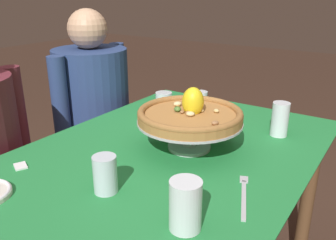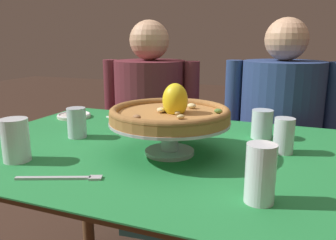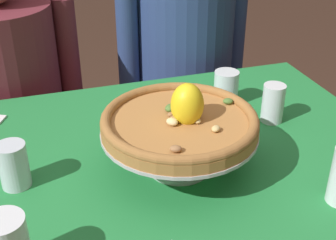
{
  "view_description": "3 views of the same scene",
  "coord_description": "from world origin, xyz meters",
  "px_view_note": "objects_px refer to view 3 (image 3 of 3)",
  "views": [
    {
      "loc": [
        -0.93,
        -0.62,
        1.26
      ],
      "look_at": [
        0.04,
        0.03,
        0.83
      ],
      "focal_mm": 37.86,
      "sensor_mm": 36.0,
      "label": 1
    },
    {
      "loc": [
        0.41,
        -0.96,
        1.08
      ],
      "look_at": [
        0.03,
        0.01,
        0.83
      ],
      "focal_mm": 36.11,
      "sensor_mm": 36.0,
      "label": 2
    },
    {
      "loc": [
        -0.24,
        -0.9,
        1.38
      ],
      "look_at": [
        0.04,
        -0.01,
        0.85
      ],
      "focal_mm": 49.21,
      "sensor_mm": 36.0,
      "label": 3
    }
  ],
  "objects_px": {
    "water_glass_back_right": "(226,90)",
    "water_glass_side_left": "(14,168)",
    "pizza": "(180,121)",
    "pizza_stand": "(179,140)",
    "water_glass_side_right": "(273,105)",
    "diner_left": "(11,109)",
    "diner_right": "(183,82)"
  },
  "relations": [
    {
      "from": "diner_left",
      "to": "water_glass_side_right",
      "type": "bearing_deg",
      "value": -39.63
    },
    {
      "from": "water_glass_side_left",
      "to": "pizza_stand",
      "type": "bearing_deg",
      "value": -7.2
    },
    {
      "from": "water_glass_back_right",
      "to": "diner_left",
      "type": "xyz_separation_m",
      "value": [
        -0.64,
        0.46,
        -0.19
      ]
    },
    {
      "from": "pizza",
      "to": "diner_left",
      "type": "bearing_deg",
      "value": 118.58
    },
    {
      "from": "pizza_stand",
      "to": "pizza",
      "type": "distance_m",
      "value": 0.05
    },
    {
      "from": "pizza_stand",
      "to": "diner_left",
      "type": "height_order",
      "value": "diner_left"
    },
    {
      "from": "pizza_stand",
      "to": "pizza",
      "type": "bearing_deg",
      "value": 0.41
    },
    {
      "from": "water_glass_back_right",
      "to": "diner_left",
      "type": "distance_m",
      "value": 0.81
    },
    {
      "from": "pizza_stand",
      "to": "water_glass_back_right",
      "type": "distance_m",
      "value": 0.37
    },
    {
      "from": "water_glass_back_right",
      "to": "water_glass_side_left",
      "type": "relative_size",
      "value": 0.95
    },
    {
      "from": "pizza_stand",
      "to": "water_glass_back_right",
      "type": "xyz_separation_m",
      "value": [
        0.24,
        0.28,
        -0.03
      ]
    },
    {
      "from": "water_glass_back_right",
      "to": "water_glass_side_left",
      "type": "distance_m",
      "value": 0.66
    },
    {
      "from": "pizza_stand",
      "to": "pizza",
      "type": "relative_size",
      "value": 1.01
    },
    {
      "from": "pizza",
      "to": "water_glass_side_right",
      "type": "distance_m",
      "value": 0.36
    },
    {
      "from": "pizza",
      "to": "diner_left",
      "type": "height_order",
      "value": "diner_left"
    },
    {
      "from": "pizza",
      "to": "diner_right",
      "type": "relative_size",
      "value": 0.31
    },
    {
      "from": "water_glass_side_left",
      "to": "diner_left",
      "type": "xyz_separation_m",
      "value": [
        -0.03,
        0.69,
        -0.2
      ]
    },
    {
      "from": "water_glass_side_right",
      "to": "diner_left",
      "type": "distance_m",
      "value": 0.96
    },
    {
      "from": "water_glass_side_right",
      "to": "diner_left",
      "type": "bearing_deg",
      "value": 140.37
    },
    {
      "from": "diner_right",
      "to": "water_glass_back_right",
      "type": "bearing_deg",
      "value": -94.43
    },
    {
      "from": "pizza_stand",
      "to": "diner_right",
      "type": "height_order",
      "value": "diner_right"
    },
    {
      "from": "water_glass_side_left",
      "to": "diner_right",
      "type": "distance_m",
      "value": 0.98
    },
    {
      "from": "water_glass_back_right",
      "to": "pizza",
      "type": "bearing_deg",
      "value": -131.14
    },
    {
      "from": "pizza",
      "to": "water_glass_back_right",
      "type": "height_order",
      "value": "pizza"
    },
    {
      "from": "water_glass_side_right",
      "to": "diner_right",
      "type": "bearing_deg",
      "value": 93.92
    },
    {
      "from": "pizza",
      "to": "water_glass_side_left",
      "type": "height_order",
      "value": "pizza"
    },
    {
      "from": "diner_right",
      "to": "pizza",
      "type": "bearing_deg",
      "value": -110.15
    },
    {
      "from": "water_glass_side_right",
      "to": "diner_left",
      "type": "relative_size",
      "value": 0.09
    },
    {
      "from": "water_glass_back_right",
      "to": "diner_left",
      "type": "bearing_deg",
      "value": 144.46
    },
    {
      "from": "water_glass_side_right",
      "to": "diner_left",
      "type": "height_order",
      "value": "diner_left"
    },
    {
      "from": "pizza",
      "to": "diner_right",
      "type": "distance_m",
      "value": 0.85
    },
    {
      "from": "water_glass_back_right",
      "to": "water_glass_side_left",
      "type": "xyz_separation_m",
      "value": [
        -0.61,
        -0.23,
        0.0
      ]
    }
  ]
}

